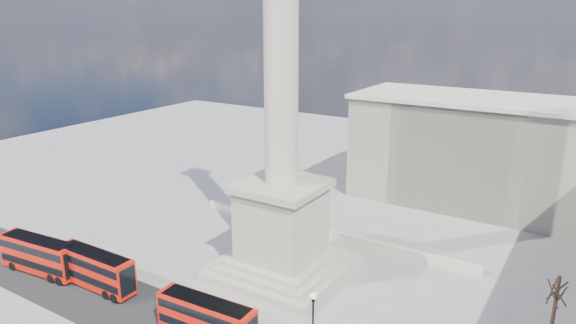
% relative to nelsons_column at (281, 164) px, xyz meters
% --- Properties ---
extents(ground, '(180.00, 180.00, 0.00)m').
position_rel_nelsons_column_xyz_m(ground, '(0.00, -5.00, -12.92)').
color(ground, gray).
rests_on(ground, ground).
extents(nelsons_column, '(14.00, 14.00, 49.85)m').
position_rel_nelsons_column_xyz_m(nelsons_column, '(0.00, 0.00, 0.00)').
color(nelsons_column, '#A59E89').
rests_on(nelsons_column, ground).
extents(balustrade_wall, '(40.00, 0.60, 1.10)m').
position_rel_nelsons_column_xyz_m(balustrade_wall, '(0.00, 11.00, -12.37)').
color(balustrade_wall, beige).
rests_on(balustrade_wall, ground).
extents(building_northeast, '(51.00, 17.00, 16.60)m').
position_rel_nelsons_column_xyz_m(building_northeast, '(20.00, 35.00, -4.59)').
color(building_northeast, beige).
rests_on(building_northeast, ground).
extents(red_bus_a, '(10.34, 2.54, 4.18)m').
position_rel_nelsons_column_xyz_m(red_bus_a, '(-14.95, -13.93, -10.72)').
color(red_bus_a, red).
rests_on(red_bus_a, ground).
extents(red_bus_b, '(9.90, 2.80, 3.97)m').
position_rel_nelsons_column_xyz_m(red_bus_b, '(1.31, -14.50, -10.83)').
color(red_bus_b, red).
rests_on(red_bus_b, ground).
extents(red_bus_e, '(10.64, 3.42, 4.24)m').
position_rel_nelsons_column_xyz_m(red_bus_e, '(-23.03, -15.16, -10.69)').
color(red_bus_e, red).
rests_on(red_bus_e, ground).
extents(victorian_lamp, '(0.57, 0.57, 6.62)m').
position_rel_nelsons_column_xyz_m(victorian_lamp, '(10.97, -12.14, -9.02)').
color(victorian_lamp, black).
rests_on(victorian_lamp, ground).
extents(bare_tree_mid, '(1.99, 1.99, 7.55)m').
position_rel_nelsons_column_xyz_m(bare_tree_mid, '(27.90, 0.53, -6.97)').
color(bare_tree_mid, '#332319').
rests_on(bare_tree_mid, ground).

